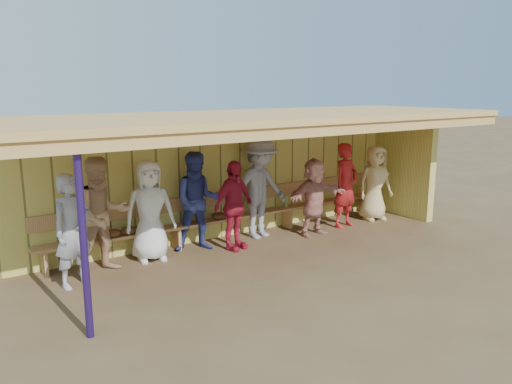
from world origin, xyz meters
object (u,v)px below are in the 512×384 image
player_b (150,211)px  player_extra (102,215)px  player_h (375,183)px  player_e (260,188)px  player_f (314,197)px  bench (234,211)px  player_a (73,231)px  player_g (346,185)px  player_c (198,202)px  player_d (234,206)px

player_b → player_extra: bearing=-163.7°
player_extra → player_h: bearing=-8.1°
player_e → player_f: (0.99, -0.48, -0.21)m
player_h → bench: (-3.31, 0.64, -0.31)m
player_f → bench: 1.62m
player_a → player_b: player_b is taller
player_g → player_extra: (-5.11, 0.23, 0.04)m
player_a → player_c: player_c is taller
player_a → player_f: 4.70m
player_f → player_h: size_ratio=0.93×
player_e → player_g: 1.99m
player_d → player_extra: (-2.34, 0.19, 0.11)m
player_d → player_g: size_ratio=0.92×
player_f → bench: bearing=147.6°
player_c → player_e: bearing=20.6°
player_b → bench: bearing=19.0°
player_e → player_extra: (-3.16, -0.16, -0.05)m
player_a → player_d: 2.89m
player_e → player_f: player_e is taller
player_d → player_g: 2.77m
player_b → player_extra: 0.86m
player_f → player_c: bearing=165.9°
player_extra → player_f: bearing=-11.0°
player_e → player_f: 1.12m
player_d → player_e: 0.91m
player_b → player_e: bearing=9.7°
player_d → player_f: player_d is taller
player_extra → player_c: bearing=-1.9°
player_e → player_b: bearing=173.1°
player_f → player_h: 1.92m
player_d → player_f: bearing=-21.8°
player_c → player_a: bearing=-148.3°
player_b → player_f: (3.30, -0.44, -0.09)m
player_g → bench: (-2.35, 0.69, -0.37)m
player_h → player_extra: player_extra is taller
player_b → player_e: player_e is taller
player_e → player_f: size_ratio=1.27×
player_c → bench: player_c is taller
player_e → player_extra: size_ratio=1.06×
player_a → player_c: bearing=-10.1°
player_b → player_f: player_b is taller
player_b → player_g: size_ratio=0.97×
player_h → player_d: bearing=-168.2°
player_b → bench: size_ratio=0.23×
player_a → player_d: size_ratio=1.04×
player_b → player_extra: player_extra is taller
player_h → player_b: bearing=-171.7°
bench → player_extra: bearing=-170.5°
player_h → player_g: bearing=-165.2°
player_f → player_extra: 4.17m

